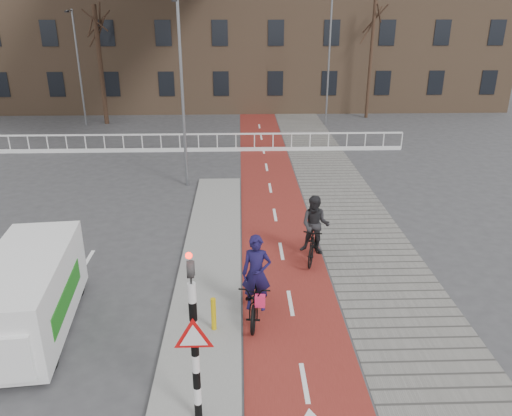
{
  "coord_description": "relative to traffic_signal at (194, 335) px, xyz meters",
  "views": [
    {
      "loc": [
        0.23,
        -9.17,
        7.2
      ],
      "look_at": [
        0.69,
        5.0,
        1.5
      ],
      "focal_mm": 35.0,
      "sensor_mm": 36.0,
      "label": 1
    }
  ],
  "objects": [
    {
      "name": "ground",
      "position": [
        0.6,
        2.02,
        -1.99
      ],
      "size": [
        120.0,
        120.0,
        0.0
      ],
      "primitive_type": "plane",
      "color": "#38383A",
      "rests_on": "ground"
    },
    {
      "name": "bike_lane",
      "position": [
        2.1,
        12.02,
        -1.98
      ],
      "size": [
        2.5,
        60.0,
        0.01
      ],
      "primitive_type": "cube",
      "color": "maroon",
      "rests_on": "ground"
    },
    {
      "name": "sidewalk",
      "position": [
        4.9,
        12.02,
        -1.98
      ],
      "size": [
        3.0,
        60.0,
        0.01
      ],
      "primitive_type": "cube",
      "color": "slate",
      "rests_on": "ground"
    },
    {
      "name": "curb_island",
      "position": [
        -0.1,
        6.02,
        -1.93
      ],
      "size": [
        1.8,
        16.0,
        0.12
      ],
      "primitive_type": "cube",
      "color": "gray",
      "rests_on": "ground"
    },
    {
      "name": "traffic_signal",
      "position": [
        0.0,
        0.0,
        0.0
      ],
      "size": [
        0.8,
        0.8,
        3.68
      ],
      "color": "black",
      "rests_on": "curb_island"
    },
    {
      "name": "bollard",
      "position": [
        0.16,
        2.79,
        -1.45
      ],
      "size": [
        0.12,
        0.12,
        0.83
      ],
      "primitive_type": "cylinder",
      "color": "gold",
      "rests_on": "curb_island"
    },
    {
      "name": "cyclist_near",
      "position": [
        1.19,
        3.46,
        -1.24
      ],
      "size": [
        1.0,
        2.22,
        2.2
      ],
      "rotation": [
        0.0,
        0.0,
        -0.12
      ],
      "color": "black",
      "rests_on": "bike_lane"
    },
    {
      "name": "cyclist_far",
      "position": [
        3.05,
        6.45,
        -1.13
      ],
      "size": [
        1.11,
        2.01,
        2.06
      ],
      "rotation": [
        0.0,
        0.0,
        -0.31
      ],
      "color": "black",
      "rests_on": "bike_lane"
    },
    {
      "name": "van",
      "position": [
        -4.17,
        3.09,
        -1.0
      ],
      "size": [
        2.16,
        4.5,
        1.87
      ],
      "rotation": [
        0.0,
        0.0,
        0.1
      ],
      "color": "white",
      "rests_on": "ground"
    },
    {
      "name": "railing",
      "position": [
        -4.4,
        19.02,
        -1.68
      ],
      "size": [
        28.0,
        0.1,
        0.99
      ],
      "color": "silver",
      "rests_on": "ground"
    },
    {
      "name": "tree_mid",
      "position": [
        -8.07,
        26.23,
        1.71
      ],
      "size": [
        0.29,
        0.29,
        7.4
      ],
      "primitive_type": "cylinder",
      "color": "black",
      "rests_on": "ground"
    },
    {
      "name": "tree_right",
      "position": [
        9.74,
        27.64,
        1.94
      ],
      "size": [
        0.22,
        0.22,
        7.85
      ],
      "primitive_type": "cylinder",
      "color": "black",
      "rests_on": "ground"
    },
    {
      "name": "streetlight_near",
      "position": [
        -1.5,
        13.52,
        1.81
      ],
      "size": [
        0.12,
        0.12,
        7.61
      ],
      "primitive_type": "cylinder",
      "color": "slate",
      "rests_on": "ground"
    },
    {
      "name": "streetlight_left",
      "position": [
        -9.33,
        25.85,
        1.58
      ],
      "size": [
        0.12,
        0.12,
        7.15
      ],
      "primitive_type": "cylinder",
      "color": "slate",
      "rests_on": "ground"
    },
    {
      "name": "streetlight_right",
      "position": [
        6.5,
        25.38,
        2.05
      ],
      "size": [
        0.12,
        0.12,
        8.07
      ],
      "primitive_type": "cylinder",
      "color": "slate",
      "rests_on": "ground"
    }
  ]
}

